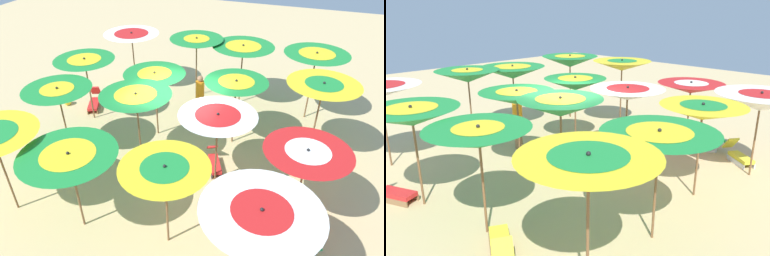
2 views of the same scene
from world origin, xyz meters
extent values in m
cube|color=#D1B57F|center=(0.00, 0.00, -0.02)|extent=(38.30, 38.30, 0.04)
cylinder|color=brown|center=(-3.76, -3.09, 1.00)|extent=(0.05, 0.05, 1.99)
cone|color=white|center=(-3.76, -3.09, 1.99)|extent=(2.25, 2.25, 0.44)
cone|color=red|center=(-3.76, -3.09, 2.11)|extent=(1.10, 1.10, 0.22)
sphere|color=black|center=(-3.76, -3.09, 2.24)|extent=(0.07, 0.07, 0.07)
cylinder|color=brown|center=(-1.51, -3.71, 0.96)|extent=(0.05, 0.05, 1.92)
cone|color=red|center=(-1.51, -3.71, 1.92)|extent=(1.99, 1.99, 0.31)
cone|color=white|center=(-1.51, -3.71, 2.00)|extent=(1.01, 1.01, 0.16)
sphere|color=black|center=(-1.51, -3.71, 2.10)|extent=(0.07, 0.07, 0.07)
cylinder|color=brown|center=(1.26, -3.84, 1.14)|extent=(0.05, 0.05, 2.28)
cone|color=yellow|center=(1.26, -3.84, 2.28)|extent=(2.04, 2.04, 0.35)
cone|color=#1E8C38|center=(1.26, -3.84, 2.37)|extent=(1.04, 1.04, 0.18)
sphere|color=black|center=(1.26, -3.84, 2.49)|extent=(0.07, 0.07, 0.07)
cylinder|color=brown|center=(3.56, -3.51, 1.12)|extent=(0.05, 0.05, 2.23)
cone|color=#1E8C38|center=(3.56, -3.51, 2.23)|extent=(2.15, 2.15, 0.43)
cone|color=yellow|center=(3.56, -3.51, 2.33)|extent=(1.19, 1.19, 0.24)
sphere|color=black|center=(3.56, -3.51, 2.47)|extent=(0.07, 0.07, 0.07)
cylinder|color=brown|center=(-3.26, -1.03, 1.02)|extent=(0.05, 0.05, 2.04)
cone|color=yellow|center=(-3.26, -1.03, 2.04)|extent=(1.91, 1.91, 0.34)
cone|color=#1E8C38|center=(-3.26, -1.03, 2.13)|extent=(1.01, 1.01, 0.18)
sphere|color=black|center=(-3.26, -1.03, 2.24)|extent=(0.07, 0.07, 0.07)
cylinder|color=brown|center=(-0.86, -1.44, 1.00)|extent=(0.05, 0.05, 2.00)
cone|color=white|center=(-0.86, -1.44, 2.00)|extent=(2.04, 2.04, 0.32)
cone|color=red|center=(-0.86, -1.44, 2.07)|extent=(1.17, 1.17, 0.19)
sphere|color=black|center=(-0.86, -1.44, 2.19)|extent=(0.07, 0.07, 0.07)
cylinder|color=brown|center=(1.14, -1.41, 0.99)|extent=(0.05, 0.05, 1.99)
cone|color=#1E8C38|center=(1.14, -1.41, 1.99)|extent=(1.92, 1.92, 0.38)
cone|color=yellow|center=(1.14, -1.41, 2.08)|extent=(1.08, 1.08, 0.21)
sphere|color=black|center=(1.14, -1.41, 2.21)|extent=(0.07, 0.07, 0.07)
cylinder|color=brown|center=(3.81, -0.99, 1.04)|extent=(0.05, 0.05, 2.08)
cone|color=#1E8C38|center=(3.81, -0.99, 2.08)|extent=(2.24, 2.24, 0.43)
cone|color=yellow|center=(3.81, -0.99, 2.17)|extent=(1.29, 1.29, 0.25)
sphere|color=black|center=(3.81, -0.99, 2.32)|extent=(0.07, 0.07, 0.07)
cylinder|color=brown|center=(-3.53, 1.10, 0.98)|extent=(0.05, 0.05, 1.95)
cone|color=#1E8C38|center=(-3.53, 1.10, 1.95)|extent=(2.15, 2.15, 0.43)
cone|color=yellow|center=(-3.53, 1.10, 2.06)|extent=(1.19, 1.19, 0.24)
sphere|color=black|center=(-3.53, 1.10, 2.20)|extent=(0.07, 0.07, 0.07)
cylinder|color=brown|center=(-0.75, 0.93, 1.02)|extent=(0.05, 0.05, 2.05)
cone|color=#1E8C38|center=(-0.75, 0.93, 2.05)|extent=(2.01, 2.01, 0.43)
cone|color=yellow|center=(-0.75, 0.93, 2.14)|extent=(1.17, 1.17, 0.25)
sphere|color=black|center=(-0.75, 0.93, 2.29)|extent=(0.07, 0.07, 0.07)
cylinder|color=brown|center=(0.74, 1.07, 1.02)|extent=(0.05, 0.05, 2.05)
cone|color=#1E8C38|center=(0.74, 1.07, 2.05)|extent=(1.93, 1.93, 0.34)
cone|color=yellow|center=(0.74, 1.07, 2.13)|extent=(1.06, 1.06, 0.19)
sphere|color=black|center=(0.74, 1.07, 2.25)|extent=(0.07, 0.07, 0.07)
cylinder|color=brown|center=(3.75, 0.77, 1.09)|extent=(0.05, 0.05, 2.18)
cone|color=#1E8C38|center=(3.75, 0.77, 2.18)|extent=(2.00, 2.00, 0.39)
cone|color=yellow|center=(3.75, 0.77, 2.29)|extent=(0.96, 0.96, 0.19)
sphere|color=black|center=(3.75, 0.77, 2.41)|extent=(0.07, 0.07, 0.07)
cylinder|color=brown|center=(-3.65, 3.05, 1.06)|extent=(0.05, 0.05, 2.12)
cone|color=yellow|center=(-3.65, 3.05, 2.12)|extent=(2.10, 2.10, 0.40)
cone|color=#1E8C38|center=(-3.65, 3.05, 2.22)|extent=(1.16, 1.16, 0.22)
sphere|color=black|center=(-3.65, 3.05, 2.35)|extent=(0.07, 0.07, 0.07)
cylinder|color=brown|center=(-1.10, 3.27, 0.99)|extent=(0.05, 0.05, 1.99)
cone|color=#1E8C38|center=(-1.10, 3.27, 1.99)|extent=(1.98, 1.98, 0.39)
cone|color=yellow|center=(-1.10, 3.27, 2.09)|extent=(0.96, 0.96, 0.19)
sphere|color=black|center=(-1.10, 3.27, 2.21)|extent=(0.07, 0.07, 0.07)
cylinder|color=brown|center=(0.87, 3.69, 1.03)|extent=(0.05, 0.05, 2.06)
cone|color=#1E8C38|center=(0.87, 3.69, 2.06)|extent=(2.01, 2.01, 0.39)
cone|color=yellow|center=(0.87, 3.69, 2.16)|extent=(1.11, 1.11, 0.22)
sphere|color=black|center=(0.87, 3.69, 2.29)|extent=(0.07, 0.07, 0.07)
cylinder|color=brown|center=(3.64, 3.42, 1.07)|extent=(0.05, 0.05, 2.14)
cube|color=olive|center=(-1.70, 3.57, 0.07)|extent=(0.84, 0.48, 0.14)
cube|color=olive|center=(-1.88, 3.26, 0.07)|extent=(0.84, 0.48, 0.14)
cube|color=yellow|center=(-1.79, 3.41, 0.19)|extent=(0.99, 0.77, 0.10)
cube|color=yellow|center=(-2.36, 3.72, 0.41)|extent=(0.51, 0.50, 0.38)
cube|color=#333338|center=(-0.36, -1.43, 0.07)|extent=(0.80, 0.41, 0.14)
cube|color=#333338|center=(-0.48, -1.17, 0.07)|extent=(0.80, 0.41, 0.14)
cube|color=red|center=(-0.42, -1.30, 0.19)|extent=(0.91, 0.64, 0.10)
cube|color=red|center=(0.12, -1.04, 0.38)|extent=(0.44, 0.41, 0.31)
cube|color=#333338|center=(-0.91, 0.16, 0.07)|extent=(0.40, 0.90, 0.14)
cube|color=#333338|center=(-0.64, 0.05, 0.07)|extent=(0.40, 0.90, 0.14)
cube|color=white|center=(-0.78, 0.11, 0.19)|extent=(0.63, 1.00, 0.10)
cube|color=white|center=(-1.02, -0.49, 0.37)|extent=(0.41, 0.44, 0.30)
cube|color=olive|center=(1.52, 3.90, 0.07)|extent=(0.84, 0.41, 0.14)
cube|color=olive|center=(1.37, 4.22, 0.07)|extent=(0.84, 0.41, 0.14)
cube|color=red|center=(1.44, 4.06, 0.19)|extent=(0.97, 0.70, 0.10)
cube|color=silver|center=(-2.08, -3.75, 0.07)|extent=(0.70, 0.51, 0.14)
cube|color=silver|center=(-1.92, -3.98, 0.07)|extent=(0.70, 0.51, 0.14)
cube|color=green|center=(-2.00, -3.86, 0.19)|extent=(0.84, 0.71, 0.10)
cube|color=green|center=(-2.48, -4.20, 0.39)|extent=(0.47, 0.45, 0.34)
cube|color=silver|center=(-3.38, -3.79, 0.07)|extent=(0.70, 0.50, 0.14)
cube|color=silver|center=(-3.19, -3.52, 0.07)|extent=(0.70, 0.50, 0.14)
cube|color=yellow|center=(-3.29, -3.66, 0.19)|extent=(0.87, 0.74, 0.10)
cube|color=yellow|center=(-2.82, -3.98, 0.42)|extent=(0.48, 0.47, 0.40)
cylinder|color=#A3704C|center=(2.17, 0.07, 0.39)|extent=(0.24, 0.24, 0.78)
cylinder|color=orange|center=(2.17, 0.07, 1.12)|extent=(0.30, 0.30, 0.68)
sphere|color=#A3704C|center=(2.17, 0.07, 1.57)|extent=(0.21, 0.21, 0.21)
camera|label=1|loc=(-8.24, -3.45, 6.78)|focal=33.08mm
camera|label=2|loc=(-6.89, 6.49, 4.28)|focal=34.68mm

